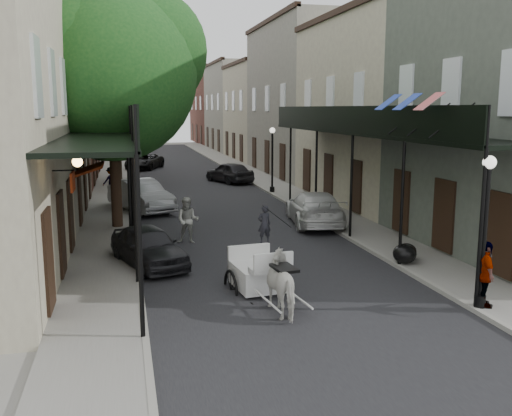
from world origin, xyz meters
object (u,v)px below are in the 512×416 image
tree_far (121,94)px  car_right_near (314,208)px  lamppost_left (130,193)px  car_left_near (148,246)px  tree_near (121,68)px  lamppost_right_far (272,159)px  carriage (254,253)px  lamppost_right_near (485,230)px  pedestrian_walking (188,220)px  horse (285,284)px  pedestrian_sidewalk_right (485,274)px  pedestrian_sidewalk_left (111,180)px  car_left_far (144,161)px  car_right_far (229,172)px  car_left_mid (141,195)px

tree_far → car_right_near: tree_far is taller
lamppost_left → car_left_near: bearing=-76.0°
tree_near → car_right_near: (7.80, -1.18, -5.77)m
lamppost_right_far → carriage: size_ratio=1.52×
lamppost_right_near → car_left_near: (-7.70, 6.00, -1.41)m
tree_far → car_right_near: (7.85, -15.18, -5.12)m
car_left_near → car_right_near: car_right_near is taller
lamppost_right_far → lamppost_left: bearing=-124.3°
pedestrian_walking → horse: bearing=-61.8°
car_left_near → lamppost_left: bearing=85.5°
pedestrian_sidewalk_right → car_right_near: (-0.60, 11.00, -0.22)m
horse → car_right_near: 10.83m
tree_near → pedestrian_walking: bearing=-57.4°
tree_far → lamppost_right_near: (8.35, -26.18, -3.79)m
carriage → pedestrian_sidewalk_left: size_ratio=1.61×
car_left_far → car_right_near: 25.33m
car_right_near → tree_near: bearing=0.2°
pedestrian_walking → car_right_far: 17.36m
pedestrian_walking → tree_near: bearing=140.1°
pedestrian_sidewalk_left → car_left_near: 15.45m
lamppost_right_far → horse: (-4.66, -19.00, -1.32)m
lamppost_right_near → car_left_mid: size_ratio=0.80×
tree_near → car_left_near: (0.60, -6.18, -5.85)m
lamppost_left → car_right_far: (6.70, 17.54, -1.35)m
tree_far → car_right_near: size_ratio=1.74×
lamppost_left → car_left_far: lamppost_left is taller
lamppost_right_near → car_left_far: 36.21m
horse → pedestrian_sidewalk_right: size_ratio=1.06×
pedestrian_sidewalk_right → car_left_mid: size_ratio=0.35×
lamppost_right_far → pedestrian_walking: bearing=-118.8°
car_left_far → car_right_far: size_ratio=1.11×
pedestrian_walking → car_right_far: size_ratio=0.42×
tree_far → lamppost_right_far: tree_far is taller
car_right_near → car_right_far: (-1.00, 14.54, -0.02)m
lamppost_right_near → car_left_far: size_ratio=0.81×
tree_near → car_left_far: (1.60, 23.38, -5.85)m
car_right_near → car_left_mid: bearing=-26.3°
horse → car_left_mid: size_ratio=0.37×
horse → pedestrian_sidewalk_right: (4.76, -1.00, 0.21)m
pedestrian_walking → car_left_far: (-0.56, 26.74, -0.22)m
lamppost_right_near → car_right_far: (-1.50, 25.54, -1.35)m
lamppost_right_near → car_left_near: 9.86m
tree_far → pedestrian_sidewalk_right: size_ratio=5.26×
horse → pedestrian_walking: 7.95m
car_left_near → car_right_far: bearing=53.9°
lamppost_left → lamppost_right_far: (8.20, 12.00, 0.00)m
pedestrian_sidewalk_left → car_right_near: size_ratio=0.31×
car_left_near → pedestrian_sidewalk_left: bearing=76.7°
pedestrian_walking → pedestrian_sidewalk_right: size_ratio=1.05×
car_left_mid → car_right_far: car_left_mid is taller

